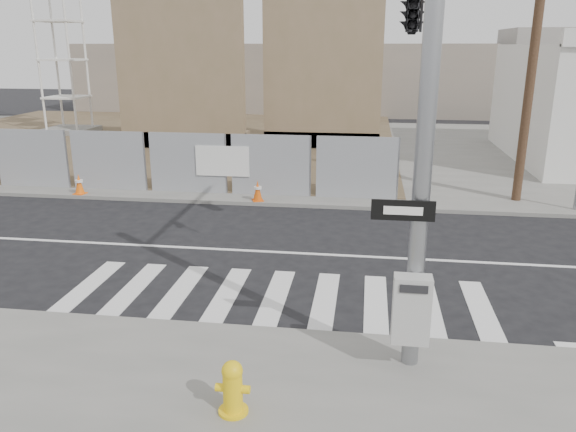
# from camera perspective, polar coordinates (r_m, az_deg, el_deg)

# --- Properties ---
(ground) EXTENTS (100.00, 100.00, 0.00)m
(ground) POSITION_cam_1_polar(r_m,az_deg,el_deg) (13.74, 0.45, -3.79)
(ground) COLOR black
(ground) RESTS_ON ground
(sidewalk_far) EXTENTS (50.00, 20.00, 0.12)m
(sidewalk_far) POSITION_cam_1_polar(r_m,az_deg,el_deg) (27.22, 4.43, 6.71)
(sidewalk_far) COLOR slate
(sidewalk_far) RESTS_ON ground
(signal_pole) EXTENTS (0.96, 5.87, 7.00)m
(signal_pole) POSITION_cam_1_polar(r_m,az_deg,el_deg) (10.72, 12.83, 16.12)
(signal_pole) COLOR gray
(signal_pole) RESTS_ON sidewalk_near
(chain_link_fence) EXTENTS (24.60, 0.04, 2.00)m
(chain_link_fence) POSITION_cam_1_polar(r_m,az_deg,el_deg) (21.58, -25.01, 5.36)
(chain_link_fence) COLOR gray
(chain_link_fence) RESTS_ON sidewalk_far
(concrete_wall_left) EXTENTS (6.00, 1.30, 8.00)m
(concrete_wall_left) POSITION_cam_1_polar(r_m,az_deg,el_deg) (27.29, -10.79, 13.52)
(concrete_wall_left) COLOR brown
(concrete_wall_left) RESTS_ON sidewalk_far
(concrete_wall_right) EXTENTS (5.50, 1.30, 8.00)m
(concrete_wall_right) POSITION_cam_1_polar(r_m,az_deg,el_deg) (26.95, 3.52, 13.73)
(concrete_wall_right) COLOR brown
(concrete_wall_right) RESTS_ON sidewalk_far
(utility_pole_right) EXTENTS (1.60, 0.28, 10.00)m
(utility_pole_right) POSITION_cam_1_polar(r_m,az_deg,el_deg) (18.86, 23.90, 16.60)
(utility_pole_right) COLOR #4B3223
(utility_pole_right) RESTS_ON sidewalk_far
(fire_hydrant) EXTENTS (0.47, 0.41, 0.77)m
(fire_hydrant) POSITION_cam_1_polar(r_m,az_deg,el_deg) (7.83, -5.64, -16.94)
(fire_hydrant) COLOR yellow
(fire_hydrant) RESTS_ON sidewalk_near
(traffic_cone_c) EXTENTS (0.41, 0.41, 0.68)m
(traffic_cone_c) POSITION_cam_1_polar(r_m,az_deg,el_deg) (19.90, -20.45, 3.05)
(traffic_cone_c) COLOR #FE640D
(traffic_cone_c) RESTS_ON sidewalk_far
(traffic_cone_d) EXTENTS (0.44, 0.44, 0.66)m
(traffic_cone_d) POSITION_cam_1_polar(r_m,az_deg,el_deg) (17.85, -3.10, 2.57)
(traffic_cone_d) COLOR #DA500B
(traffic_cone_d) RESTS_ON sidewalk_far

